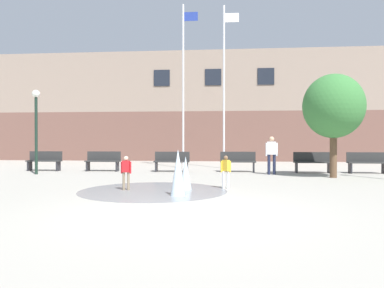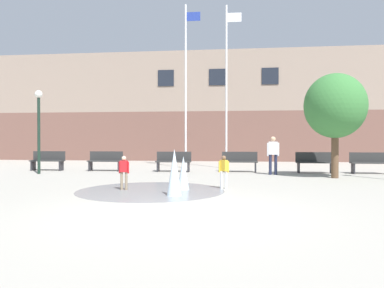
{
  "view_description": "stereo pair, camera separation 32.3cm",
  "coord_description": "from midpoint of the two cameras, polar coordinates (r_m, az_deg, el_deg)",
  "views": [
    {
      "loc": [
        0.93,
        -7.48,
        1.46
      ],
      "look_at": [
        -0.35,
        6.2,
        1.3
      ],
      "focal_mm": 35.0,
      "sensor_mm": 36.0,
      "label": 1
    },
    {
      "loc": [
        1.25,
        -7.45,
        1.46
      ],
      "look_at": [
        -0.35,
        6.2,
        1.3
      ],
      "focal_mm": 35.0,
      "sensor_mm": 36.0,
      "label": 2
    }
  ],
  "objects": [
    {
      "name": "flagpole_left",
      "position": [
        19.36,
        -1.75,
        9.49
      ],
      "size": [
        0.8,
        0.1,
        8.36
      ],
      "color": "silver",
      "rests_on": "ground"
    },
    {
      "name": "child_running",
      "position": [
        11.0,
        -10.85,
        -3.94
      ],
      "size": [
        0.31,
        0.13,
        0.99
      ],
      "rotation": [
        0.0,
        0.0,
        -0.04
      ],
      "color": "#89755B",
      "rests_on": "ground"
    },
    {
      "name": "street_tree_near_building",
      "position": [
        15.32,
        20.2,
        5.39
      ],
      "size": [
        2.31,
        2.31,
        3.98
      ],
      "color": "brown",
      "rests_on": "ground"
    },
    {
      "name": "park_bench_center",
      "position": [
        17.04,
        6.47,
        -2.64
      ],
      "size": [
        1.6,
        0.44,
        0.91
      ],
      "color": "#28282D",
      "rests_on": "ground"
    },
    {
      "name": "park_bench_far_right",
      "position": [
        17.8,
        24.58,
        -2.55
      ],
      "size": [
        1.6,
        0.44,
        0.91
      ],
      "color": "#28282D",
      "rests_on": "ground"
    },
    {
      "name": "library_building",
      "position": [
        28.34,
        3.14,
        5.34
      ],
      "size": [
        36.0,
        6.05,
        7.54
      ],
      "color": "brown",
      "rests_on": "ground"
    },
    {
      "name": "adult_in_red",
      "position": [
        15.91,
        11.47,
        -1.24
      ],
      "size": [
        0.5,
        0.28,
        1.59
      ],
      "rotation": [
        0.0,
        0.0,
        -0.25
      ],
      "color": "#1E233D",
      "rests_on": "ground"
    },
    {
      "name": "lamp_post_left_lane",
      "position": [
        17.14,
        -23.17,
        3.59
      ],
      "size": [
        0.32,
        0.32,
        3.56
      ],
      "color": "#192D23",
      "rests_on": "ground"
    },
    {
      "name": "flagpole_right",
      "position": [
        19.21,
        4.49,
        9.37
      ],
      "size": [
        0.8,
        0.1,
        8.24
      ],
      "color": "silver",
      "rests_on": "ground"
    },
    {
      "name": "child_in_fountain",
      "position": [
        11.21,
        4.34,
        -3.84
      ],
      "size": [
        0.31,
        0.23,
        0.99
      ],
      "rotation": [
        0.0,
        0.0,
        2.44
      ],
      "color": "silver",
      "rests_on": "ground"
    },
    {
      "name": "park_bench_under_left_flagpole",
      "position": [
        17.05,
        -3.64,
        -2.63
      ],
      "size": [
        1.6,
        0.44,
        0.91
      ],
      "color": "#28282D",
      "rests_on": "ground"
    },
    {
      "name": "ground_plane",
      "position": [
        7.68,
        -2.98,
        -10.29
      ],
      "size": [
        100.0,
        100.0,
        0.0
      ],
      "primitive_type": "plane",
      "color": "#9E998E"
    },
    {
      "name": "park_bench_under_right_flagpole",
      "position": [
        17.27,
        17.35,
        -2.62
      ],
      "size": [
        1.6,
        0.44,
        0.91
      ],
      "color": "#28282D",
      "rests_on": "ground"
    },
    {
      "name": "park_bench_far_left",
      "position": [
        18.93,
        -22.01,
        -2.35
      ],
      "size": [
        1.6,
        0.44,
        0.91
      ],
      "color": "#28282D",
      "rests_on": "ground"
    },
    {
      "name": "splash_fountain",
      "position": [
        10.39,
        -3.94,
        -5.27
      ],
      "size": [
        4.21,
        4.21,
        1.21
      ],
      "color": "gray",
      "rests_on": "ground"
    },
    {
      "name": "park_bench_left_of_flagpoles",
      "position": [
        17.87,
        -13.91,
        -2.5
      ],
      "size": [
        1.6,
        0.44,
        0.91
      ],
      "color": "#28282D",
      "rests_on": "ground"
    }
  ]
}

